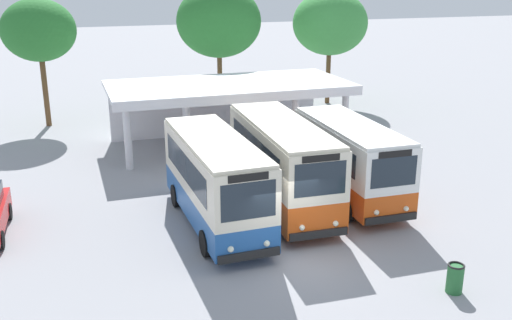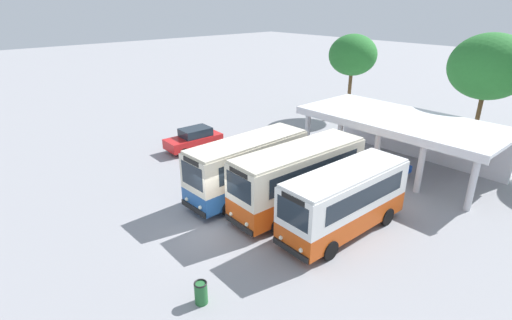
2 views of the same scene
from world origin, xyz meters
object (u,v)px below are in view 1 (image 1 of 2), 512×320
(waiting_chair_second_from_end, at_px, (250,140))
(litter_bin_apron, at_px, (455,278))
(city_bus_nearest_orange, at_px, (215,178))
(city_bus_middle_cream, at_px, (350,158))
(city_bus_second_in_row, at_px, (282,161))
(waiting_chair_end_by_column, at_px, (237,141))
(waiting_chair_middle_seat, at_px, (262,139))

(waiting_chair_second_from_end, bearing_deg, litter_bin_apron, -85.62)
(litter_bin_apron, bearing_deg, city_bus_nearest_orange, 128.04)
(city_bus_middle_cream, bearing_deg, city_bus_second_in_row, 178.92)
(city_bus_second_in_row, xyz_separation_m, city_bus_middle_cream, (2.94, -0.06, -0.13))
(litter_bin_apron, bearing_deg, waiting_chair_second_from_end, 94.38)
(city_bus_nearest_orange, height_order, waiting_chair_end_by_column, city_bus_nearest_orange)
(city_bus_middle_cream, xyz_separation_m, waiting_chair_second_from_end, (-1.71, 7.94, -1.24))
(waiting_chair_end_by_column, bearing_deg, city_bus_middle_cream, -73.09)
(waiting_chair_end_by_column, bearing_deg, city_bus_nearest_orange, -111.45)
(city_bus_nearest_orange, xyz_separation_m, waiting_chair_middle_seat, (4.87, 8.85, -1.31))
(waiting_chair_second_from_end, bearing_deg, city_bus_nearest_orange, -115.27)
(city_bus_nearest_orange, bearing_deg, waiting_chair_second_from_end, 64.73)
(city_bus_second_in_row, distance_m, waiting_chair_end_by_column, 8.01)
(city_bus_second_in_row, relative_size, waiting_chair_end_by_column, 9.28)
(waiting_chair_middle_seat, xyz_separation_m, litter_bin_apron, (0.50, -15.70, -0.07))
(city_bus_second_in_row, height_order, waiting_chair_second_from_end, city_bus_second_in_row)
(waiting_chair_middle_seat, bearing_deg, litter_bin_apron, -88.18)
(waiting_chair_middle_seat, bearing_deg, city_bus_nearest_orange, -118.82)
(city_bus_nearest_orange, height_order, city_bus_middle_cream, city_bus_nearest_orange)
(waiting_chair_end_by_column, xyz_separation_m, litter_bin_apron, (1.90, -15.67, -0.07))
(city_bus_nearest_orange, height_order, city_bus_second_in_row, city_bus_second_in_row)
(waiting_chair_end_by_column, bearing_deg, waiting_chair_middle_seat, 1.22)
(city_bus_nearest_orange, bearing_deg, waiting_chair_middle_seat, 61.18)
(city_bus_second_in_row, bearing_deg, waiting_chair_second_from_end, 81.14)
(city_bus_middle_cream, bearing_deg, waiting_chair_second_from_end, 102.16)
(city_bus_second_in_row, height_order, city_bus_middle_cream, city_bus_second_in_row)
(waiting_chair_end_by_column, bearing_deg, waiting_chair_second_from_end, 0.49)
(waiting_chair_end_by_column, bearing_deg, city_bus_second_in_row, -93.82)
(city_bus_nearest_orange, xyz_separation_m, city_bus_second_in_row, (2.94, 0.94, 0.06))
(city_bus_nearest_orange, relative_size, waiting_chair_end_by_column, 8.77)
(city_bus_nearest_orange, xyz_separation_m, city_bus_middle_cream, (5.87, 0.89, -0.07))
(waiting_chair_end_by_column, relative_size, litter_bin_apron, 0.96)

